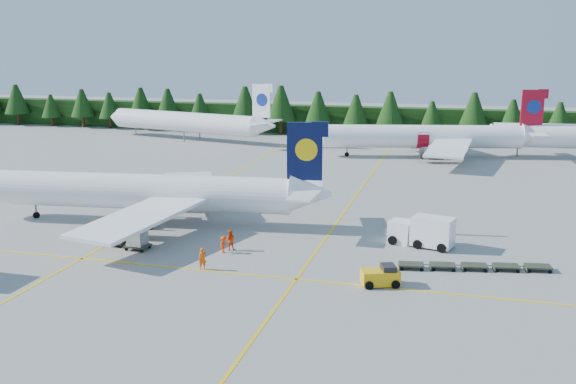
% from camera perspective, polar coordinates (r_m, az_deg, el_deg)
% --- Properties ---
extents(ground, '(320.00, 320.00, 0.00)m').
position_cam_1_polar(ground, '(60.32, -3.40, -5.28)').
color(ground, '#9E9E98').
rests_on(ground, ground).
extents(taxi_stripe_a, '(0.25, 120.00, 0.01)m').
position_cam_1_polar(taxi_stripe_a, '(83.18, -8.22, -0.28)').
color(taxi_stripe_a, yellow).
rests_on(taxi_stripe_a, ground).
extents(taxi_stripe_b, '(0.25, 120.00, 0.01)m').
position_cam_1_polar(taxi_stripe_b, '(77.63, 5.49, -1.16)').
color(taxi_stripe_b, yellow).
rests_on(taxi_stripe_b, ground).
extents(taxi_stripe_cross, '(80.00, 0.25, 0.01)m').
position_cam_1_polar(taxi_stripe_cross, '(54.98, -5.39, -7.15)').
color(taxi_stripe_cross, yellow).
rests_on(taxi_stripe_cross, ground).
extents(treeline_hedge, '(220.00, 4.00, 6.00)m').
position_cam_1_polar(treeline_hedge, '(138.43, 7.41, 6.26)').
color(treeline_hedge, black).
rests_on(treeline_hedge, ground).
extents(airliner_navy, '(38.50, 31.52, 11.21)m').
position_cam_1_polar(airliner_navy, '(71.01, -13.40, -0.00)').
color(airliner_navy, white).
rests_on(airliner_navy, ground).
extents(airliner_red, '(39.19, 31.90, 11.55)m').
position_cam_1_polar(airliner_red, '(112.45, 11.48, 4.82)').
color(airliner_red, white).
rests_on(airliner_red, ground).
extents(airliner_far_left, '(39.63, 12.72, 11.72)m').
position_cam_1_polar(airliner_far_left, '(133.31, -9.65, 6.22)').
color(airliner_far_left, white).
rests_on(airliner_far_left, ground).
extents(airstairs, '(4.14, 5.61, 3.56)m').
position_cam_1_polar(airstairs, '(70.45, -13.59, -2.29)').
color(airstairs, white).
rests_on(airstairs, ground).
extents(service_truck, '(6.46, 3.70, 2.94)m').
position_cam_1_polar(service_truck, '(62.78, 11.76, -3.41)').
color(service_truck, white).
rests_on(service_truck, ground).
extents(baggage_tug, '(3.35, 2.53, 1.60)m').
position_cam_1_polar(baggage_tug, '(52.29, 8.29, -7.40)').
color(baggage_tug, '#F2B00D').
rests_on(baggage_tug, ground).
extents(dolly_train, '(12.83, 3.94, 0.13)m').
position_cam_1_polar(dolly_train, '(57.57, 16.24, -6.27)').
color(dolly_train, '#303527').
rests_on(dolly_train, ground).
extents(uld_pair, '(4.95, 2.51, 1.65)m').
position_cam_1_polar(uld_pair, '(62.94, -14.18, -3.82)').
color(uld_pair, '#303527').
rests_on(uld_pair, ground).
extents(crew_a, '(0.83, 0.76, 1.90)m').
position_cam_1_polar(crew_a, '(55.68, -7.61, -5.92)').
color(crew_a, '#F75505').
rests_on(crew_a, ground).
extents(crew_b, '(1.07, 0.91, 1.94)m').
position_cam_1_polar(crew_b, '(60.59, -5.16, -4.27)').
color(crew_b, '#FF3B05').
rests_on(crew_b, ground).
extents(crew_c, '(0.58, 0.74, 1.59)m').
position_cam_1_polar(crew_c, '(59.89, -5.74, -4.66)').
color(crew_c, '#FD3F05').
rests_on(crew_c, ground).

